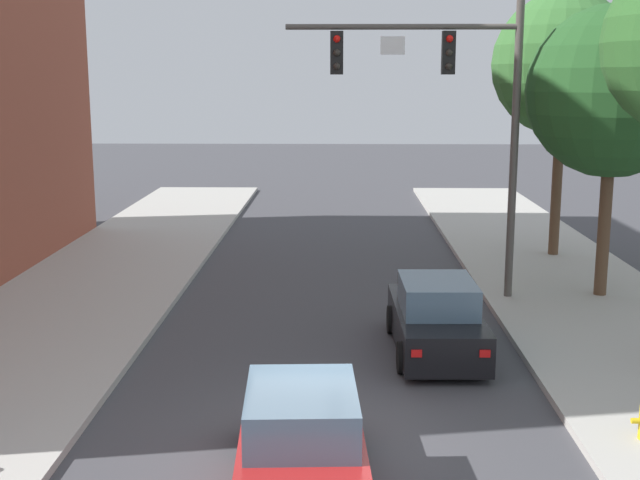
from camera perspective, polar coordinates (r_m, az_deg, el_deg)
The scene contains 6 objects.
ground_plane at distance 13.59m, azimuth 0.38°, elevation -13.90°, with size 120.00×120.00×0.00m, color #424247.
traffic_signal_mast at distance 21.21m, azimuth 9.01°, elevation 9.81°, with size 5.83×0.38×7.50m.
car_lead_black at distance 17.76m, azimuth 7.96°, elevation -5.41°, with size 1.90×4.27×1.60m.
car_following_red at distance 11.86m, azimuth -1.27°, elevation -13.95°, with size 2.00×4.32×1.60m.
street_tree_second at distance 22.31m, azimuth 19.47°, elevation 9.56°, with size 4.33×4.33×7.40m.
street_tree_third at distance 27.17m, azimuth 16.35°, elevation 11.45°, with size 4.39×4.39×8.17m.
Camera 1 is at (0.20, -12.31, 5.75)m, focal length 46.66 mm.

